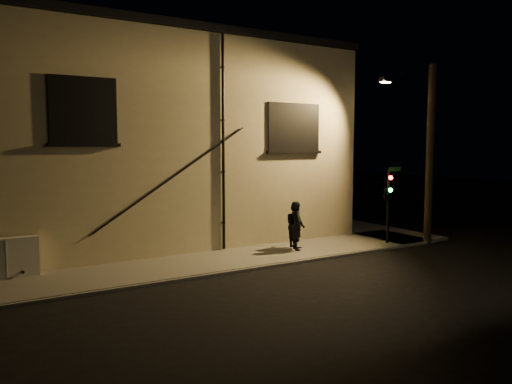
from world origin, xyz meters
TOP-DOWN VIEW (x-y plane):
  - ground at (0.00, 0.00)m, footprint 90.00×90.00m
  - sidewalk at (1.22, 4.39)m, footprint 21.00×16.00m
  - building at (-3.00, 8.99)m, footprint 16.20×12.23m
  - utility_cabinet at (-9.54, 2.70)m, footprint 1.91×0.32m
  - pedestrian_a at (0.63, 1.40)m, footprint 0.69×0.83m
  - pedestrian_b at (0.87, 1.82)m, footprint 0.86×1.01m
  - traffic_signal at (4.51, 0.40)m, footprint 1.21×1.88m
  - streetlamp_pole at (6.49, 0.04)m, footprint 2.04×1.40m

SIDE VIEW (x-z plane):
  - ground at x=0.00m, z-range 0.00..0.00m
  - sidewalk at x=1.22m, z-range 0.00..0.12m
  - utility_cabinet at x=-9.54m, z-range 0.12..1.38m
  - pedestrian_b at x=0.87m, z-range 0.12..1.96m
  - pedestrian_a at x=0.63m, z-range 0.12..2.05m
  - traffic_signal at x=4.51m, z-range 0.67..3.87m
  - streetlamp_pole at x=6.49m, z-range 0.20..7.82m
  - building at x=-3.00m, z-range 0.00..8.80m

